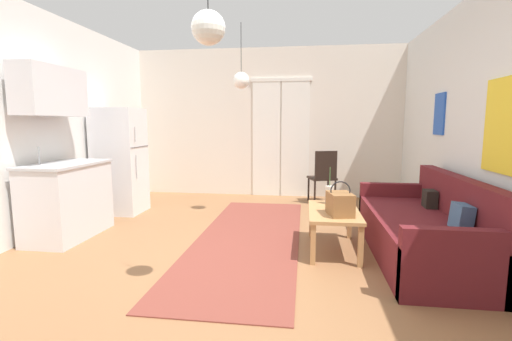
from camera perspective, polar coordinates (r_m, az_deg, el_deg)
The scene contains 12 objects.
ground_plane at distance 3.59m, azimuth -4.63°, elevation -15.77°, with size 5.48×7.61×0.10m, color #8E603D.
wall_back at distance 6.80m, azimuth 1.80°, elevation 7.43°, with size 5.08×0.13×2.73m.
area_rug at distance 4.38m, azimuth -1.18°, elevation -10.58°, with size 1.19×3.69×0.01m, color brown.
couch at distance 4.11m, azimuth 25.50°, elevation -8.71°, with size 0.89×2.12×0.83m.
coffee_table at distance 3.98m, azimuth 12.16°, elevation -6.97°, with size 0.53×0.96×0.44m.
bamboo_vase at distance 4.25m, azimuth 11.53°, elevation -3.78°, with size 0.10×0.10×0.43m.
handbag at distance 3.76m, azimuth 13.13°, elevation -5.11°, with size 0.28×0.35×0.35m.
refrigerator at distance 5.85m, azimuth -20.69°, elevation 1.42°, with size 0.67×0.60×1.58m.
kitchen_counter at distance 4.84m, azimuth -28.11°, elevation -0.51°, with size 0.59×1.07×2.01m.
accent_chair at distance 6.23m, azimuth 10.61°, elevation -0.62°, with size 0.52×0.51×0.90m.
pendant_lamp_near at distance 2.69m, azimuth -7.54°, elevation 21.47°, with size 0.24×0.24×0.83m.
pendant_lamp_far at distance 5.17m, azimuth -2.35°, elevation 14.05°, with size 0.23×0.23×0.89m.
Camera 1 is at (0.72, -3.21, 1.37)m, focal length 25.32 mm.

